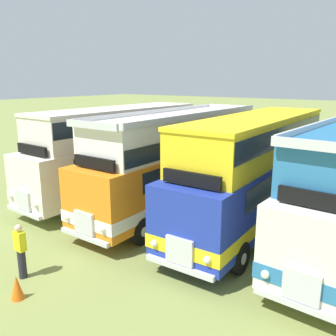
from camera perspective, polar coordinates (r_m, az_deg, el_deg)
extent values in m
plane|color=olive|center=(15.30, 12.73, -9.02)|extent=(200.00, 200.00, 0.00)
cube|color=silver|center=(18.75, -8.08, 0.90)|extent=(2.63, 10.71, 2.30)
cube|color=silver|center=(18.89, -8.02, -0.88)|extent=(2.67, 10.75, 0.44)
cube|color=#19232D|center=(18.90, -7.29, 2.89)|extent=(2.63, 8.31, 0.76)
cube|color=#19232D|center=(15.45, -22.12, -0.32)|extent=(2.20, 0.13, 0.90)
cube|color=silver|center=(15.73, -22.04, -4.82)|extent=(0.90, 0.13, 0.80)
cube|color=silver|center=(15.87, -21.97, -6.55)|extent=(2.30, 0.17, 0.16)
sphere|color=#EAEACC|center=(14.99, -20.28, -5.56)|extent=(0.22, 0.22, 0.22)
sphere|color=#EAEACC|center=(16.47, -23.71, -4.15)|extent=(0.22, 0.22, 0.22)
cube|color=silver|center=(18.59, -7.73, 6.75)|extent=(2.52, 9.81, 1.50)
cube|color=silver|center=(18.51, -7.82, 9.27)|extent=(2.58, 9.91, 0.14)
cube|color=#19232D|center=(18.56, -7.76, 7.67)|extent=(2.55, 9.71, 0.68)
cube|color=black|center=(15.54, -20.83, 2.72)|extent=(1.90, 0.14, 0.40)
cylinder|color=black|center=(15.87, -14.57, -6.27)|extent=(0.29, 1.04, 1.04)
cylinder|color=silver|center=(15.76, -14.23, -6.39)|extent=(0.02, 0.36, 0.36)
cylinder|color=black|center=(17.66, -19.26, -4.55)|extent=(0.29, 1.04, 1.04)
cylinder|color=silver|center=(17.78, -19.53, -4.45)|extent=(0.02, 0.36, 0.36)
cylinder|color=black|center=(20.92, 1.14, -0.93)|extent=(0.29, 1.04, 1.04)
cylinder|color=silver|center=(20.83, 1.47, -1.00)|extent=(0.02, 0.36, 0.36)
cylinder|color=black|center=(22.30, -3.65, -0.02)|extent=(0.29, 1.04, 1.04)
cylinder|color=silver|center=(22.40, -3.95, 0.03)|extent=(0.02, 0.36, 0.36)
cube|color=orange|center=(16.57, 1.52, -0.68)|extent=(2.64, 11.28, 2.30)
cube|color=white|center=(16.73, 1.51, -2.67)|extent=(2.68, 11.32, 0.44)
cube|color=#19232D|center=(16.76, 2.30, 1.58)|extent=(2.64, 8.88, 0.76)
cube|color=#19232D|center=(12.36, -13.14, -3.02)|extent=(2.20, 0.13, 0.90)
cube|color=silver|center=(12.70, -13.20, -8.54)|extent=(0.90, 0.13, 0.80)
cube|color=silver|center=(12.88, -13.18, -10.64)|extent=(2.30, 0.17, 0.16)
sphere|color=#EAEACC|center=(12.08, -10.37, -9.60)|extent=(0.22, 0.22, 0.22)
sphere|color=#EAEACC|center=(13.35, -15.82, -7.59)|extent=(0.22, 0.22, 0.22)
cube|color=white|center=(16.41, 2.05, 5.93)|extent=(2.53, 10.38, 1.50)
cube|color=silver|center=(12.23, -12.12, 6.69)|extent=(2.40, 0.13, 0.24)
cube|color=silver|center=(20.36, 9.49, 9.56)|extent=(2.40, 0.13, 0.24)
cube|color=silver|center=(15.69, 5.77, 8.45)|extent=(0.23, 10.35, 0.24)
cube|color=silver|center=(17.01, -1.33, 8.93)|extent=(0.23, 10.35, 0.24)
cube|color=#19232D|center=(16.45, 2.04, 4.90)|extent=(2.57, 10.28, 0.64)
cube|color=black|center=(12.48, -11.65, 0.79)|extent=(1.90, 0.14, 0.40)
cylinder|color=black|center=(13.26, -4.27, -9.94)|extent=(0.29, 1.04, 1.04)
cylinder|color=silver|center=(13.17, -3.77, -10.10)|extent=(0.02, 0.36, 0.36)
cylinder|color=black|center=(14.73, -11.22, -7.67)|extent=(0.29, 1.04, 1.04)
cylinder|color=silver|center=(14.84, -11.63, -7.54)|extent=(0.02, 0.36, 0.36)
cylinder|color=black|center=(19.57, 10.62, -2.22)|extent=(0.29, 1.04, 1.04)
cylinder|color=silver|center=(19.51, 11.02, -2.29)|extent=(0.02, 0.36, 0.36)
cylinder|color=black|center=(20.60, 4.83, -1.22)|extent=(0.29, 1.04, 1.04)
cylinder|color=silver|center=(20.67, 4.48, -1.15)|extent=(0.02, 0.36, 0.36)
cube|color=#1E339E|center=(14.85, 13.29, -2.79)|extent=(2.83, 10.83, 2.30)
cube|color=yellow|center=(15.03, 13.16, -4.98)|extent=(2.87, 10.88, 0.44)
cube|color=#19232D|center=(15.06, 13.97, -0.24)|extent=(2.79, 8.44, 0.76)
cube|color=#19232D|center=(10.10, 2.22, -6.50)|extent=(2.20, 0.17, 0.90)
cube|color=silver|center=(10.52, 1.82, -13.07)|extent=(0.90, 0.15, 0.80)
cube|color=silver|center=(10.73, 1.71, -15.51)|extent=(2.30, 0.21, 0.16)
sphere|color=#EAEACC|center=(10.11, 6.22, -14.33)|extent=(0.22, 0.22, 0.22)
sphere|color=#EAEACC|center=(10.97, -2.24, -11.87)|extent=(0.22, 0.22, 0.22)
cube|color=yellow|center=(14.67, 14.06, 4.58)|extent=(2.70, 9.93, 1.50)
cube|color=yellow|center=(14.56, 14.25, 7.76)|extent=(2.77, 10.03, 0.14)
cube|color=#19232D|center=(14.62, 14.13, 5.74)|extent=(2.74, 9.83, 0.68)
cube|color=black|center=(10.27, 3.73, -1.77)|extent=(1.90, 0.18, 0.40)
cylinder|color=black|center=(11.62, 11.29, -13.80)|extent=(0.31, 1.05, 1.04)
cylinder|color=silver|center=(11.57, 11.99, -13.97)|extent=(0.03, 0.36, 0.36)
cylinder|color=black|center=(12.58, 1.47, -11.27)|extent=(0.31, 1.05, 1.04)
cylinder|color=silver|center=(12.65, 0.89, -11.11)|extent=(0.03, 0.36, 0.36)
cylinder|color=black|center=(18.16, 20.65, -4.16)|extent=(0.31, 1.05, 1.04)
cylinder|color=silver|center=(18.13, 21.11, -4.24)|extent=(0.03, 0.36, 0.36)
cylinder|color=black|center=(18.79, 13.86, -3.07)|extent=(0.31, 1.05, 1.04)
cylinder|color=silver|center=(18.84, 13.44, -3.00)|extent=(0.03, 0.36, 0.36)
cube|color=#19232D|center=(9.01, 21.36, -10.09)|extent=(2.20, 0.17, 0.90)
cube|color=silver|center=(9.48, 20.46, -17.27)|extent=(0.90, 0.15, 0.80)
cube|color=silver|center=(9.71, 20.14, -19.89)|extent=(2.30, 0.22, 0.16)
sphere|color=#EAEACC|center=(9.72, 15.21, -16.02)|extent=(0.22, 0.22, 0.22)
cube|color=silver|center=(8.84, 23.37, 3.20)|extent=(2.40, 0.18, 0.24)
cube|color=silver|center=(13.63, 23.76, 6.54)|extent=(0.39, 8.95, 0.24)
cube|color=black|center=(9.20, 22.68, -4.73)|extent=(1.90, 0.18, 0.40)
cylinder|color=black|center=(11.44, 17.25, -14.66)|extent=(0.31, 1.05, 1.04)
cylinder|color=silver|center=(11.48, 16.53, -14.49)|extent=(0.03, 0.36, 0.36)
cylinder|color=black|center=(17.19, 25.16, -5.61)|extent=(0.31, 1.05, 1.04)
cylinder|color=silver|center=(17.22, 24.67, -5.52)|extent=(0.03, 0.36, 0.36)
cone|color=orange|center=(11.11, -22.91, -17.07)|extent=(0.36, 0.36, 0.71)
cylinder|color=#23232D|center=(12.04, -22.19, -13.95)|extent=(0.24, 0.24, 0.90)
cube|color=yellow|center=(11.73, -22.53, -10.69)|extent=(0.36, 0.22, 0.60)
sphere|color=beige|center=(11.56, -22.72, -8.79)|extent=(0.22, 0.22, 0.22)
cylinder|color=#8C704C|center=(29.09, 2.66, 3.28)|extent=(0.08, 0.08, 1.05)
cylinder|color=#8C704C|center=(26.62, 12.00, 1.99)|extent=(0.08, 0.08, 1.05)
cylinder|color=#8C704C|center=(24.99, 22.86, 0.43)|extent=(0.08, 0.08, 1.05)
cylinder|color=beige|center=(24.91, 22.95, 1.34)|extent=(20.77, 0.03, 0.03)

